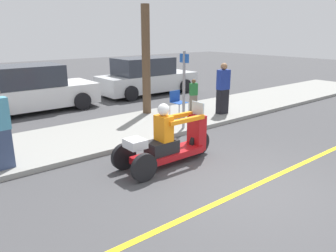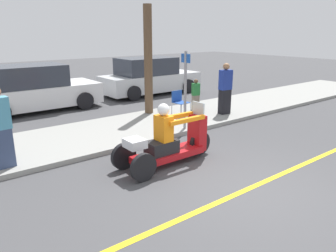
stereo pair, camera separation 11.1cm
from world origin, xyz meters
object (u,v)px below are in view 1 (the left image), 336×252
(spectator_end_of_line, at_px, (223,90))
(parked_car_lot_center, at_px, (31,90))
(spectator_far_back, at_px, (0,130))
(street_sign, at_px, (184,87))
(parked_car_lot_far, at_px, (147,77))
(tree_trunk, at_px, (146,61))
(motorcycle_trike, at_px, (168,143))
(spectator_by_tree, at_px, (193,95))
(folding_chair_curbside, at_px, (177,100))

(spectator_end_of_line, relative_size, parked_car_lot_center, 0.38)
(spectator_far_back, height_order, street_sign, street_sign)
(parked_car_lot_far, height_order, street_sign, street_sign)
(parked_car_lot_far, height_order, tree_trunk, tree_trunk)
(spectator_end_of_line, relative_size, spectator_far_back, 1.01)
(street_sign, bearing_deg, motorcycle_trike, -139.29)
(spectator_end_of_line, bearing_deg, spectator_by_tree, 113.93)
(spectator_end_of_line, relative_size, parked_car_lot_far, 0.37)
(spectator_far_back, relative_size, street_sign, 0.77)
(street_sign, bearing_deg, parked_car_lot_far, 64.54)
(spectator_end_of_line, distance_m, folding_chair_curbside, 1.60)
(parked_car_lot_center, bearing_deg, street_sign, -64.74)
(parked_car_lot_center, bearing_deg, spectator_end_of_line, -46.09)
(spectator_by_tree, relative_size, tree_trunk, 0.31)
(spectator_end_of_line, xyz_separation_m, parked_car_lot_center, (-4.78, 4.97, -0.16))
(spectator_by_tree, bearing_deg, spectator_end_of_line, -66.07)
(tree_trunk, bearing_deg, spectator_by_tree, -24.68)
(motorcycle_trike, relative_size, street_sign, 1.11)
(parked_car_lot_far, xyz_separation_m, parked_car_lot_center, (-5.24, -0.11, -0.00))
(folding_chair_curbside, height_order, parked_car_lot_far, parked_car_lot_far)
(parked_car_lot_center, bearing_deg, spectator_by_tree, -42.55)
(spectator_by_tree, height_order, street_sign, street_sign)
(motorcycle_trike, distance_m, spectator_far_back, 3.45)
(spectator_by_tree, distance_m, tree_trunk, 2.09)
(parked_car_lot_center, xyz_separation_m, street_sign, (2.58, -5.47, 0.54))
(motorcycle_trike, xyz_separation_m, spectator_far_back, (-2.94, 1.75, 0.45))
(spectator_end_of_line, bearing_deg, motorcycle_trike, -152.79)
(spectator_end_of_line, bearing_deg, tree_trunk, 139.43)
(motorcycle_trike, distance_m, spectator_by_tree, 4.74)
(tree_trunk, xyz_separation_m, street_sign, (-0.25, -2.17, -0.58))
(spectator_by_tree, bearing_deg, folding_chair_curbside, -167.69)
(spectator_by_tree, bearing_deg, parked_car_lot_far, 77.86)
(motorcycle_trike, bearing_deg, folding_chair_curbside, 46.72)
(spectator_far_back, relative_size, parked_car_lot_center, 0.38)
(spectator_far_back, xyz_separation_m, street_sign, (4.78, -0.17, 0.38))
(spectator_by_tree, distance_m, parked_car_lot_center, 5.91)
(spectator_end_of_line, distance_m, spectator_far_back, 6.99)
(spectator_end_of_line, height_order, tree_trunk, tree_trunk)
(parked_car_lot_center, bearing_deg, parked_car_lot_far, 1.24)
(motorcycle_trike, relative_size, tree_trunk, 0.69)
(spectator_far_back, bearing_deg, parked_car_lot_far, 36.05)
(street_sign, bearing_deg, spectator_end_of_line, 12.67)
(folding_chair_curbside, bearing_deg, parked_car_lot_center, 129.21)
(motorcycle_trike, distance_m, tree_trunk, 4.52)
(folding_chair_curbside, xyz_separation_m, parked_car_lot_far, (1.81, 4.31, 0.16))
(tree_trunk, relative_size, street_sign, 1.61)
(tree_trunk, height_order, street_sign, tree_trunk)
(spectator_end_of_line, relative_size, spectator_by_tree, 1.54)
(spectator_by_tree, xyz_separation_m, parked_car_lot_far, (0.88, 4.11, 0.13))
(parked_car_lot_center, distance_m, street_sign, 6.07)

